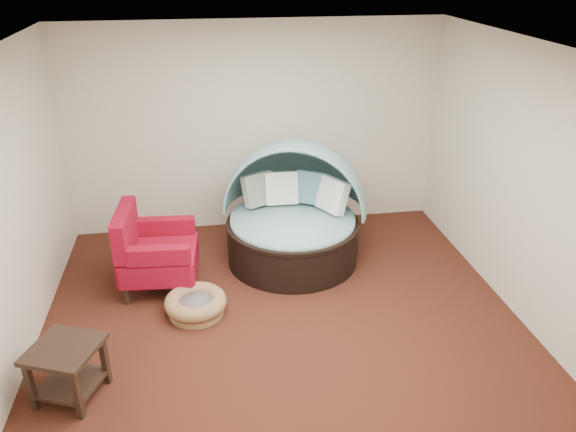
{
  "coord_description": "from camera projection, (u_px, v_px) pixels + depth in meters",
  "views": [
    {
      "loc": [
        -0.73,
        -4.76,
        3.57
      ],
      "look_at": [
        0.14,
        0.6,
        0.98
      ],
      "focal_mm": 35.0,
      "sensor_mm": 36.0,
      "label": 1
    }
  ],
  "objects": [
    {
      "name": "canopy_daybed",
      "position": [
        294.0,
        207.0,
        6.92
      ],
      "size": [
        2.08,
        2.04,
        1.5
      ],
      "rotation": [
        0.0,
        0.0,
        -0.29
      ],
      "color": "black",
      "rests_on": "floor"
    },
    {
      "name": "floor",
      "position": [
        284.0,
        325.0,
        5.88
      ],
      "size": [
        5.0,
        5.0,
        0.0
      ],
      "primitive_type": "plane",
      "color": "#461E14",
      "rests_on": "ground"
    },
    {
      "name": "wall_right",
      "position": [
        529.0,
        188.0,
        5.64
      ],
      "size": [
        0.0,
        5.0,
        5.0
      ],
      "primitive_type": "plane",
      "rotation": [
        1.57,
        0.0,
        -1.57
      ],
      "color": "beige",
      "rests_on": "floor"
    },
    {
      "name": "wall_back",
      "position": [
        255.0,
        128.0,
        7.5
      ],
      "size": [
        5.0,
        0.0,
        5.0
      ],
      "primitive_type": "plane",
      "rotation": [
        1.57,
        0.0,
        0.0
      ],
      "color": "beige",
      "rests_on": "floor"
    },
    {
      "name": "wall_left",
      "position": [
        2.0,
        223.0,
        4.92
      ],
      "size": [
        0.0,
        5.0,
        5.0
      ],
      "primitive_type": "plane",
      "rotation": [
        1.57,
        0.0,
        1.57
      ],
      "color": "beige",
      "rests_on": "floor"
    },
    {
      "name": "ceiling",
      "position": [
        283.0,
        51.0,
        4.67
      ],
      "size": [
        5.0,
        5.0,
        0.0
      ],
      "primitive_type": "plane",
      "rotation": [
        3.14,
        0.0,
        0.0
      ],
      "color": "white",
      "rests_on": "wall_back"
    },
    {
      "name": "wall_front",
      "position": [
        354.0,
        390.0,
        3.05
      ],
      "size": [
        5.0,
        0.0,
        5.0
      ],
      "primitive_type": "plane",
      "rotation": [
        -1.57,
        0.0,
        0.0
      ],
      "color": "beige",
      "rests_on": "floor"
    },
    {
      "name": "red_armchair",
      "position": [
        153.0,
        251.0,
        6.38
      ],
      "size": [
        0.91,
        0.91,
        0.99
      ],
      "rotation": [
        0.0,
        0.0,
        -0.08
      ],
      "color": "black",
      "rests_on": "floor"
    },
    {
      "name": "side_table",
      "position": [
        67.0,
        364.0,
        4.82
      ],
      "size": [
        0.72,
        0.72,
        0.53
      ],
      "rotation": [
        0.0,
        0.0,
        -0.39
      ],
      "color": "black",
      "rests_on": "floor"
    },
    {
      "name": "pet_basket",
      "position": [
        196.0,
        304.0,
        6.03
      ],
      "size": [
        0.8,
        0.8,
        0.23
      ],
      "rotation": [
        0.0,
        0.0,
        0.23
      ],
      "color": "olive",
      "rests_on": "floor"
    }
  ]
}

